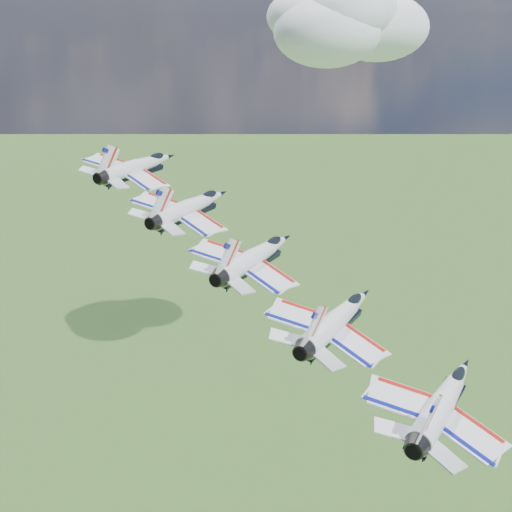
% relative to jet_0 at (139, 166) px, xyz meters
% --- Properties ---
extents(cloud_far, '(62.33, 48.97, 24.49)m').
position_rel_jet_0_xyz_m(cloud_far, '(28.60, 197.89, 10.45)').
color(cloud_far, white).
extents(jet_0, '(16.86, 19.24, 7.33)m').
position_rel_jet_0_xyz_m(jet_0, '(0.00, 0.00, 0.00)').
color(jet_0, silver).
extents(jet_1, '(16.86, 19.24, 7.33)m').
position_rel_jet_0_xyz_m(jet_1, '(8.63, -8.89, -2.46)').
color(jet_1, white).
extents(jet_2, '(16.86, 19.24, 7.33)m').
position_rel_jet_0_xyz_m(jet_2, '(17.26, -17.77, -4.93)').
color(jet_2, white).
extents(jet_3, '(16.86, 19.24, 7.33)m').
position_rel_jet_0_xyz_m(jet_3, '(25.89, -26.66, -7.39)').
color(jet_3, white).
extents(jet_4, '(16.86, 19.24, 7.33)m').
position_rel_jet_0_xyz_m(jet_4, '(34.52, -35.54, -9.86)').
color(jet_4, white).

